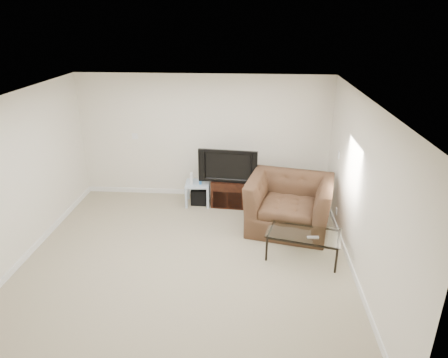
# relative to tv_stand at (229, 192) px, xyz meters

# --- Properties ---
(floor) EXTENTS (5.00, 5.00, 0.00)m
(floor) POSITION_rel_tv_stand_xyz_m (-0.53, -2.05, -0.27)
(floor) COLOR tan
(floor) RESTS_ON ground
(ceiling) EXTENTS (5.00, 5.00, 0.00)m
(ceiling) POSITION_rel_tv_stand_xyz_m (-0.53, -2.05, 2.23)
(ceiling) COLOR white
(ceiling) RESTS_ON ground
(wall_back) EXTENTS (5.00, 0.02, 2.50)m
(wall_back) POSITION_rel_tv_stand_xyz_m (-0.53, 0.45, 0.98)
(wall_back) COLOR silver
(wall_back) RESTS_ON ground
(wall_left) EXTENTS (0.02, 5.00, 2.50)m
(wall_left) POSITION_rel_tv_stand_xyz_m (-3.03, -2.05, 0.98)
(wall_left) COLOR silver
(wall_left) RESTS_ON ground
(wall_right) EXTENTS (0.02, 5.00, 2.50)m
(wall_right) POSITION_rel_tv_stand_xyz_m (1.97, -2.05, 0.98)
(wall_right) COLOR silver
(wall_right) RESTS_ON ground
(plate_back) EXTENTS (0.12, 0.02, 0.12)m
(plate_back) POSITION_rel_tv_stand_xyz_m (-1.93, 0.44, 0.98)
(plate_back) COLOR white
(plate_back) RESTS_ON wall_back
(plate_right_switch) EXTENTS (0.02, 0.09, 0.13)m
(plate_right_switch) POSITION_rel_tv_stand_xyz_m (1.96, -0.45, 0.98)
(plate_right_switch) COLOR white
(plate_right_switch) RESTS_ON wall_right
(plate_right_outlet) EXTENTS (0.02, 0.08, 0.12)m
(plate_right_outlet) POSITION_rel_tv_stand_xyz_m (1.96, -0.75, 0.03)
(plate_right_outlet) COLOR white
(plate_right_outlet) RESTS_ON wall_right
(tv_stand) EXTENTS (0.67, 0.49, 0.54)m
(tv_stand) POSITION_rel_tv_stand_xyz_m (0.00, 0.00, 0.00)
(tv_stand) COLOR black
(tv_stand) RESTS_ON floor
(dvd_player) EXTENTS (0.34, 0.25, 0.05)m
(dvd_player) POSITION_rel_tv_stand_xyz_m (-0.00, -0.04, 0.18)
(dvd_player) COLOR black
(dvd_player) RESTS_ON tv_stand
(television) EXTENTS (1.06, 0.31, 0.65)m
(television) POSITION_rel_tv_stand_xyz_m (-0.00, -0.03, 0.59)
(television) COLOR black
(television) RESTS_ON tv_stand
(side_table) EXTENTS (0.50, 0.50, 0.45)m
(side_table) POSITION_rel_tv_stand_xyz_m (-0.62, 0.00, -0.05)
(side_table) COLOR #C4E4F5
(side_table) RESTS_ON floor
(subwoofer) EXTENTS (0.31, 0.31, 0.31)m
(subwoofer) POSITION_rel_tv_stand_xyz_m (-0.59, 0.02, -0.11)
(subwoofer) COLOR black
(subwoofer) RESTS_ON floor
(game_console) EXTENTS (0.06, 0.15, 0.21)m
(game_console) POSITION_rel_tv_stand_xyz_m (-0.73, -0.03, 0.28)
(game_console) COLOR white
(game_console) RESTS_ON side_table
(game_case) EXTENTS (0.07, 0.14, 0.18)m
(game_case) POSITION_rel_tv_stand_xyz_m (-0.56, -0.02, 0.27)
(game_case) COLOR #337FCC
(game_case) RESTS_ON side_table
(recliner) EXTENTS (1.58, 1.20, 1.24)m
(recliner) POSITION_rel_tv_stand_xyz_m (1.11, -0.85, 0.35)
(recliner) COLOR #4F3723
(recliner) RESTS_ON floor
(coffee_table) EXTENTS (1.23, 0.88, 0.44)m
(coffee_table) POSITION_rel_tv_stand_xyz_m (1.27, -1.78, -0.05)
(coffee_table) COLOR black
(coffee_table) RESTS_ON floor
(remote) EXTENTS (0.18, 0.06, 0.02)m
(remote) POSITION_rel_tv_stand_xyz_m (1.38, -1.93, 0.18)
(remote) COLOR #B2B2B7
(remote) RESTS_ON coffee_table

